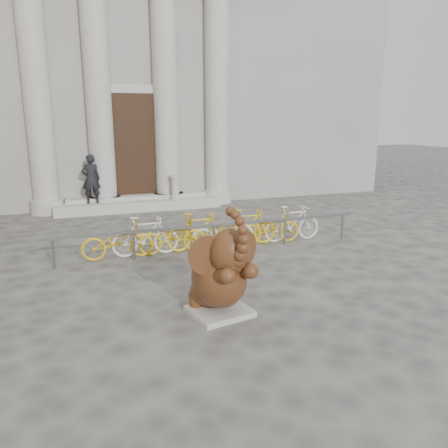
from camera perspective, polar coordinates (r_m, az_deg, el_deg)
name	(u,v)px	position (r m, az deg, el deg)	size (l,w,h in m)	color
ground	(221,311)	(7.84, -0.35, -11.31)	(80.00, 80.00, 0.00)	#474442
classical_building	(115,58)	(21.95, -14.05, 20.24)	(22.00, 10.70, 12.00)	gray
entrance_steps	(139,205)	(16.59, -11.00, 2.50)	(6.00, 1.20, 0.36)	#A8A59E
elephant_statue	(221,276)	(7.45, -0.46, -6.78)	(1.29, 1.52, 1.95)	#A8A59E
bike_rack	(210,230)	(11.23, -1.81, -0.85)	(8.00, 0.53, 1.00)	slate
pedestrian	(91,179)	(16.14, -16.98, 5.64)	(0.64, 0.42, 1.74)	black
balustrade_post	(175,188)	(16.43, -6.43, 4.67)	(0.37, 0.37, 0.90)	#A8A59E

